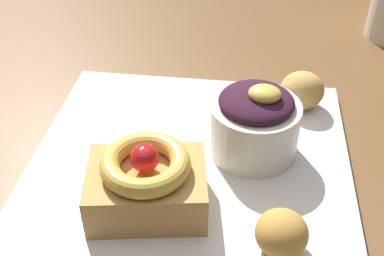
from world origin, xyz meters
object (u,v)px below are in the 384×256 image
at_px(front_plate, 189,169).
at_px(berry_ramekin, 255,123).
at_px(fritter_front, 282,233).
at_px(fritter_middle, 302,90).
at_px(cake_slice, 147,182).

height_order(front_plate, berry_ramekin, berry_ramekin).
bearing_deg(fritter_front, berry_ramekin, 102.00).
bearing_deg(berry_ramekin, front_plate, -153.97).
bearing_deg(fritter_middle, fritter_front, -97.11).
distance_m(front_plate, fritter_front, 0.12).
distance_m(berry_ramekin, fritter_front, 0.12).
bearing_deg(front_plate, fritter_middle, 45.62).
bearing_deg(cake_slice, front_plate, 63.54).
distance_m(berry_ramekin, fritter_middle, 0.10).
bearing_deg(cake_slice, fritter_front, -16.24).
height_order(front_plate, fritter_middle, fritter_middle).
bearing_deg(cake_slice, berry_ramekin, 44.55).
relative_size(cake_slice, fritter_front, 2.63).
bearing_deg(fritter_front, fritter_middle, 82.89).
distance_m(front_plate, berry_ramekin, 0.08).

